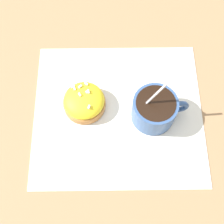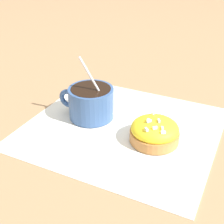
{
  "view_description": "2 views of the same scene",
  "coord_description": "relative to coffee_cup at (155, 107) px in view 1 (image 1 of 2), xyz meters",
  "views": [
    {
      "loc": [
        0.02,
        -0.24,
        0.55
      ],
      "look_at": [
        -0.01,
        -0.01,
        0.03
      ],
      "focal_mm": 50.0,
      "sensor_mm": 36.0,
      "label": 1
    },
    {
      "loc": [
        -0.24,
        0.39,
        0.3
      ],
      "look_at": [
        0.02,
        0.01,
        0.03
      ],
      "focal_mm": 50.0,
      "sensor_mm": 36.0,
      "label": 2
    }
  ],
  "objects": [
    {
      "name": "ground_plane",
      "position": [
        -0.07,
        -0.0,
        -0.03
      ],
      "size": [
        3.0,
        3.0,
        0.0
      ],
      "primitive_type": "plane",
      "color": "#93704C"
    },
    {
      "name": "paper_napkin",
      "position": [
        -0.07,
        -0.0,
        -0.03
      ],
      "size": [
        0.36,
        0.33,
        0.0
      ],
      "color": "white",
      "rests_on": "ground_plane"
    },
    {
      "name": "frosted_pastry",
      "position": [
        -0.13,
        0.0,
        -0.01
      ],
      "size": [
        0.08,
        0.08,
        0.04
      ],
      "color": "#B2753D",
      "rests_on": "paper_napkin"
    },
    {
      "name": "coffee_cup",
      "position": [
        0.0,
        0.0,
        0.0
      ],
      "size": [
        0.1,
        0.08,
        0.12
      ],
      "color": "#335184",
      "rests_on": "paper_napkin"
    }
  ]
}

